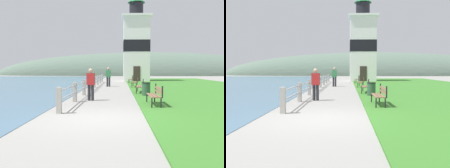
# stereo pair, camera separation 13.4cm
# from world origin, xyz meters

# --- Properties ---
(ground_plane) EXTENTS (160.00, 160.00, 0.00)m
(ground_plane) POSITION_xyz_m (0.00, 0.00, 0.00)
(ground_plane) COLOR gray
(grass_verge) EXTENTS (12.00, 41.42, 0.06)m
(grass_verge) POSITION_xyz_m (7.58, 13.81, 0.03)
(grass_verge) COLOR #387528
(grass_verge) RESTS_ON ground_plane
(seawall_railing) EXTENTS (0.18, 22.65, 0.97)m
(seawall_railing) POSITION_xyz_m (-1.48, 12.24, 0.55)
(seawall_railing) COLOR #A8A399
(seawall_railing) RESTS_ON ground_plane
(park_bench_near) EXTENTS (0.49, 1.80, 0.94)m
(park_bench_near) POSITION_xyz_m (2.31, 2.98, 0.54)
(park_bench_near) COLOR brown
(park_bench_near) RESTS_ON ground_plane
(park_bench_midway) EXTENTS (0.67, 1.99, 0.94)m
(park_bench_midway) POSITION_xyz_m (2.16, 8.70, 0.54)
(park_bench_midway) COLOR brown
(park_bench_midway) RESTS_ON ground_plane
(park_bench_far) EXTENTS (0.69, 2.03, 0.94)m
(park_bench_far) POSITION_xyz_m (2.15, 14.11, 0.54)
(park_bench_far) COLOR brown
(park_bench_far) RESTS_ON ground_plane
(park_bench_by_lighthouse) EXTENTS (0.67, 1.77, 0.94)m
(park_bench_by_lighthouse) POSITION_xyz_m (2.10, 20.45, 0.54)
(park_bench_by_lighthouse) COLOR brown
(park_bench_by_lighthouse) RESTS_ON ground_plane
(lighthouse) EXTENTS (3.94, 3.94, 11.50)m
(lighthouse) POSITION_xyz_m (2.95, 26.17, 4.96)
(lighthouse) COLOR white
(lighthouse) RESTS_ON ground_plane
(person_strolling) EXTENTS (0.45, 0.26, 1.79)m
(person_strolling) POSITION_xyz_m (-0.31, 15.08, 0.97)
(person_strolling) COLOR #28282D
(person_strolling) RESTS_ON ground_plane
(person_by_railing) EXTENTS (0.42, 0.25, 1.66)m
(person_by_railing) POSITION_xyz_m (-0.76, 4.79, 0.90)
(person_by_railing) COLOR #28282D
(person_by_railing) RESTS_ON ground_plane
(trash_bin) EXTENTS (0.54, 0.54, 0.84)m
(trash_bin) POSITION_xyz_m (2.30, 6.81, 0.42)
(trash_bin) COLOR #2D5138
(trash_bin) RESTS_ON ground_plane
(distant_hillside) EXTENTS (80.00, 16.00, 12.00)m
(distant_hillside) POSITION_xyz_m (8.00, 57.62, 0.00)
(distant_hillside) COLOR #566B5B
(distant_hillside) RESTS_ON ground_plane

